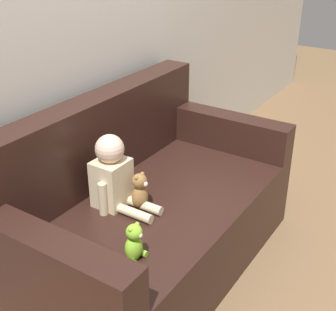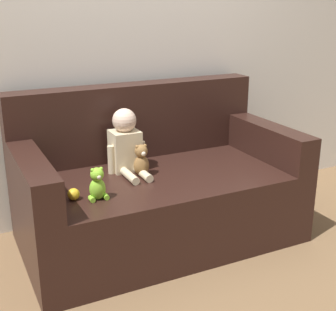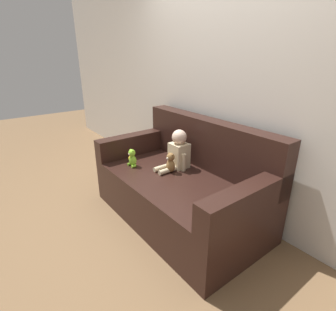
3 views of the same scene
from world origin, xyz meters
The scene contains 7 objects.
ground_plane centered at (0.00, 0.00, 0.00)m, with size 12.00×12.00×0.00m, color brown.
wall_back centered at (0.00, 0.57, 1.30)m, with size 8.00×0.05×2.60m.
couch centered at (0.00, 0.06, 0.34)m, with size 1.79×0.98×1.00m.
person_baby centered at (-0.18, 0.13, 0.65)m, with size 0.26×0.37×0.41m.
teddy_bear_brown centered at (-0.13, 0.00, 0.58)m, with size 0.10×0.10×0.21m.
plush_toy_side centered at (-0.49, -0.24, 0.57)m, with size 0.11×0.09×0.19m.
toy_ball centered at (-0.62, -0.18, 0.51)m, with size 0.07×0.07×0.07m.
Camera 1 is at (-1.85, -1.30, 1.87)m, focal length 50.00 mm.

